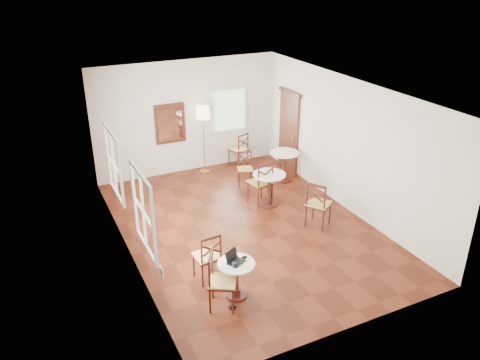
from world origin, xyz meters
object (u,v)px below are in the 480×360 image
at_px(chair_near_a, 207,256).
at_px(mouse, 244,257).
at_px(chair_mid_b, 318,204).
at_px(laptop, 234,259).
at_px(chair_back_a, 239,149).
at_px(chair_back_b, 245,168).
at_px(cafe_table_near, 236,276).
at_px(floor_lamp, 203,117).
at_px(navy_mug, 234,265).
at_px(chair_mid_a, 261,183).
at_px(chair_near_b, 221,281).
at_px(power_adapter, 232,307).
at_px(cafe_table_back, 284,163).
at_px(water_glass, 242,262).
at_px(cafe_table_mid, 269,186).

bearing_deg(chair_near_a, mouse, 123.02).
height_order(chair_mid_b, laptop, chair_mid_b).
relative_size(chair_back_a, chair_back_b, 1.15).
bearing_deg(laptop, cafe_table_near, -100.92).
bearing_deg(chair_near_a, chair_back_b, -129.84).
distance_m(cafe_table_near, floor_lamp, 5.49).
distance_m(mouse, navy_mug, 0.30).
distance_m(chair_mid_b, floor_lamp, 4.04).
distance_m(cafe_table_near, chair_mid_a, 3.51).
relative_size(chair_near_b, navy_mug, 9.95).
xyz_separation_m(cafe_table_near, chair_near_b, (-0.34, -0.13, 0.08)).
height_order(chair_back_a, laptop, chair_back_a).
xyz_separation_m(chair_mid_a, floor_lamp, (-0.51, 2.28, 1.01)).
height_order(mouse, power_adapter, mouse).
bearing_deg(chair_near_b, chair_mid_b, -32.51).
distance_m(chair_back_a, navy_mug, 5.87).
distance_m(chair_near_b, navy_mug, 0.34).
relative_size(chair_near_a, laptop, 2.70).
xyz_separation_m(cafe_table_back, chair_back_a, (-0.62, 1.41, 0.00)).
height_order(chair_mid_a, mouse, chair_mid_a).
distance_m(cafe_table_near, chair_near_b, 0.37).
bearing_deg(cafe_table_back, water_glass, -128.78).
xyz_separation_m(cafe_table_back, mouse, (-2.96, -3.69, 0.20)).
xyz_separation_m(chair_near_b, chair_back_a, (2.86, 5.31, -0.01)).
xyz_separation_m(chair_back_a, navy_mug, (-2.60, -5.26, 0.22)).
height_order(cafe_table_near, cafe_table_back, cafe_table_back).
height_order(cafe_table_near, floor_lamp, floor_lamp).
relative_size(cafe_table_back, chair_mid_a, 0.73).
bearing_deg(water_glass, chair_mid_a, 56.96).
xyz_separation_m(cafe_table_back, chair_mid_a, (-1.16, -0.88, 0.05)).
relative_size(chair_mid_b, chair_back_b, 1.22).
height_order(chair_near_a, power_adapter, chair_near_a).
xyz_separation_m(cafe_table_mid, chair_mid_a, (-0.13, 0.17, 0.04)).
xyz_separation_m(chair_mid_b, mouse, (-2.42, -1.35, 0.17)).
distance_m(chair_near_b, laptop, 0.43).
relative_size(laptop, power_adapter, 3.32).
xyz_separation_m(cafe_table_back, chair_near_b, (-3.49, -3.89, 0.01)).
height_order(chair_back_b, power_adapter, chair_back_b).
bearing_deg(cafe_table_back, mouse, -128.75).
bearing_deg(floor_lamp, chair_near_b, -108.98).
height_order(floor_lamp, water_glass, floor_lamp).
bearing_deg(chair_mid_b, chair_back_b, -23.31).
xyz_separation_m(chair_mid_a, mouse, (-1.80, -2.81, 0.16)).
xyz_separation_m(chair_near_a, laptop, (0.24, -0.61, 0.24)).
bearing_deg(chair_back_b, chair_back_a, 92.66).
relative_size(chair_back_a, navy_mug, 9.77).
relative_size(chair_near_b, chair_back_a, 1.02).
distance_m(chair_near_a, chair_mid_b, 2.96).
bearing_deg(mouse, navy_mug, -161.22).
relative_size(cafe_table_back, chair_back_b, 0.92).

